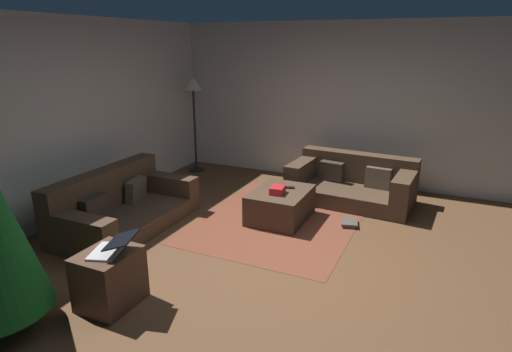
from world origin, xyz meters
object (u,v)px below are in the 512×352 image
at_px(couch_left, 121,207).
at_px(side_table, 110,278).
at_px(couch_right, 353,183).
at_px(laptop, 112,247).
at_px(tv_remote, 288,187).
at_px(gift_box, 278,190).
at_px(corner_lamp, 193,91).
at_px(book_stack, 349,223).
at_px(ottoman, 280,205).

height_order(couch_left, side_table, couch_left).
relative_size(couch_left, couch_right, 1.03).
bearing_deg(laptop, couch_left, 40.50).
distance_m(tv_remote, laptop, 2.65).
xyz_separation_m(gift_box, tv_remote, (0.25, -0.06, -0.03)).
height_order(gift_box, corner_lamp, corner_lamp).
bearing_deg(side_table, couch_right, -21.10).
distance_m(side_table, book_stack, 3.06).
xyz_separation_m(ottoman, corner_lamp, (1.44, 2.24, 1.26)).
xyz_separation_m(tv_remote, laptop, (-2.56, 0.67, 0.16)).
relative_size(couch_left, gift_box, 8.57).
distance_m(gift_box, corner_lamp, 2.91).
bearing_deg(book_stack, side_table, 149.28).
height_order(couch_right, gift_box, couch_right).
bearing_deg(couch_left, corner_lamp, -169.87).
distance_m(couch_right, gift_box, 1.44).
xyz_separation_m(ottoman, laptop, (-2.42, 0.62, 0.37)).
distance_m(couch_right, book_stack, 0.99).
bearing_deg(corner_lamp, side_table, -157.97).
distance_m(gift_box, tv_remote, 0.26).
bearing_deg(side_table, book_stack, -30.72).
distance_m(couch_right, corner_lamp, 3.20).
height_order(ottoman, corner_lamp, corner_lamp).
height_order(laptop, book_stack, laptop).
bearing_deg(couch_left, gift_box, 118.12).
height_order(tv_remote, book_stack, tv_remote).
relative_size(tv_remote, book_stack, 0.51).
bearing_deg(book_stack, ottoman, 101.75).
bearing_deg(tv_remote, side_table, 144.57).
xyz_separation_m(couch_right, book_stack, (-0.95, -0.18, -0.23)).
relative_size(couch_right, tv_remote, 11.33).
height_order(ottoman, tv_remote, tv_remote).
distance_m(laptop, corner_lamp, 4.28).
relative_size(tv_remote, corner_lamp, 0.09).
bearing_deg(tv_remote, ottoman, 137.74).
relative_size(gift_box, tv_remote, 1.36).
bearing_deg(couch_right, couch_left, 45.28).
bearing_deg(gift_box, couch_left, 118.62).
relative_size(couch_left, tv_remote, 11.66).
relative_size(couch_left, side_table, 3.59).
bearing_deg(book_stack, gift_box, 108.40).
relative_size(couch_right, corner_lamp, 1.06).
distance_m(tv_remote, corner_lamp, 2.84).
xyz_separation_m(couch_right, side_table, (-3.57, 1.38, -0.00)).
xyz_separation_m(couch_left, book_stack, (1.26, -2.66, -0.23)).
height_order(couch_left, couch_right, couch_left).
relative_size(ottoman, corner_lamp, 0.52).
bearing_deg(ottoman, side_table, 164.65).
distance_m(couch_left, side_table, 1.75).
height_order(gift_box, laptop, laptop).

